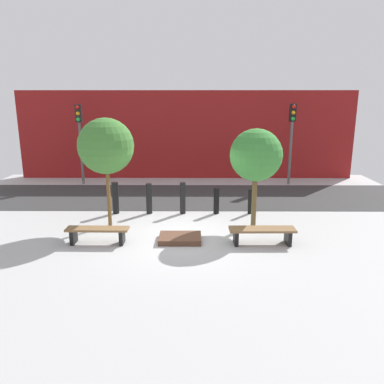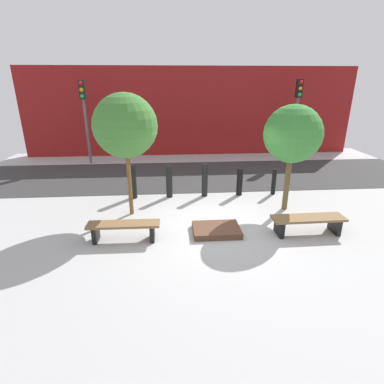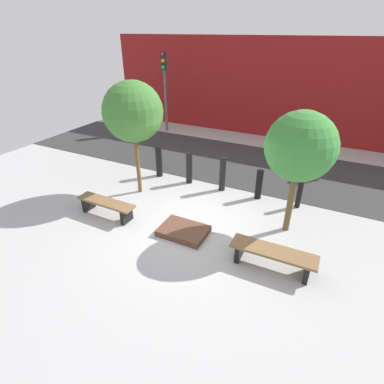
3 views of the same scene
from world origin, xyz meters
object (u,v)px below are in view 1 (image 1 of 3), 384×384
object	(u,v)px
bench_right	(262,233)
planter_bed	(180,238)
bollard_center	(183,198)
bollard_right	(216,201)
tree_behind_left_bench	(106,146)
bench_left	(98,232)
bollard_far_right	(250,201)
tree_behind_right_bench	(256,155)
traffic_light_mid_west	(292,129)
traffic_light_west	(80,130)
bollard_left	(149,199)
bollard_far_left	(115,198)

from	to	relation	value
bench_right	planter_bed	world-z (taller)	bench_right
bollard_center	bollard_right	bearing A→B (deg)	0.00
planter_bed	tree_behind_left_bench	bearing A→B (deg)	149.38
bench_left	bollard_far_right	xyz separation A→B (m)	(4.51, 2.75, 0.11)
tree_behind_right_bench	traffic_light_mid_west	world-z (taller)	traffic_light_mid_west
bollard_center	bench_left	bearing A→B (deg)	-128.92
bollard_center	tree_behind_right_bench	bearing A→B (deg)	-29.09
planter_bed	traffic_light_mid_west	world-z (taller)	traffic_light_mid_west
bollard_center	traffic_light_west	world-z (taller)	traffic_light_west
tree_behind_left_bench	traffic_light_west	world-z (taller)	traffic_light_west
bench_left	bollard_left	xyz separation A→B (m)	(1.08, 2.75, 0.21)
traffic_light_mid_west	bench_left	bearing A→B (deg)	-133.56
bollard_left	traffic_light_mid_west	world-z (taller)	traffic_light_mid_west
bollard_left	traffic_light_west	size ratio (longest dim) A/B	0.29
bollard_left	bollard_far_right	world-z (taller)	bollard_left
traffic_light_mid_west	traffic_light_west	bearing A→B (deg)	-180.00
bollard_left	traffic_light_mid_west	bearing A→B (deg)	37.81
bollard_center	traffic_light_mid_west	bearing A→B (deg)	43.95
planter_bed	bollard_far_left	size ratio (longest dim) A/B	1.06
tree_behind_left_bench	traffic_light_mid_west	xyz separation A→B (m)	(6.95, 5.80, 0.04)
bollard_center	bench_right	bearing A→B (deg)	-51.08
bollard_far_left	tree_behind_left_bench	bearing A→B (deg)	-86.76
bollard_far_right	traffic_light_mid_west	world-z (taller)	traffic_light_mid_west
bench_right	planter_bed	size ratio (longest dim) A/B	1.54
bollard_right	traffic_light_mid_west	bearing A→B (deg)	51.83
tree_behind_left_bench	traffic_light_west	distance (m)	6.32
bench_right	bollard_right	world-z (taller)	bollard_right
bench_left	traffic_light_mid_west	bearing A→B (deg)	47.16
tree_behind_left_bench	bollard_left	world-z (taller)	tree_behind_left_bench
traffic_light_mid_west	bollard_center	bearing A→B (deg)	-136.05
bollard_left	traffic_light_west	bearing A→B (deg)	128.17
bollard_left	traffic_light_mid_west	xyz separation A→B (m)	(5.88, 4.56, 1.98)
bollard_far_left	bollard_left	bearing A→B (deg)	0.00
bollard_left	tree_behind_right_bench	bearing A→B (deg)	-20.16
tree_behind_right_bench	bollard_center	size ratio (longest dim) A/B	2.74
planter_bed	bollard_far_left	world-z (taller)	bollard_far_left
tree_behind_right_bench	traffic_light_mid_west	bearing A→B (deg)	66.60
bollard_far_right	traffic_light_west	size ratio (longest dim) A/B	0.24
bollard_left	bench_right	bearing A→B (deg)	-39.25
tree_behind_right_bench	bollard_left	bearing A→B (deg)	159.84
tree_behind_left_bench	tree_behind_right_bench	xyz separation A→B (m)	(4.44, 0.00, -0.27)
bollard_center	traffic_light_mid_west	world-z (taller)	traffic_light_mid_west
bench_left	tree_behind_right_bench	xyz separation A→B (m)	(4.44, 1.52, 1.87)
traffic_light_west	bollard_far_right	bearing A→B (deg)	-33.00
tree_behind_right_bench	bollard_far_right	xyz separation A→B (m)	(0.07, 1.24, -1.76)
bench_left	bollard_far_left	size ratio (longest dim) A/B	1.55
bench_right	tree_behind_right_bench	xyz separation A→B (m)	(0.00, 1.52, 1.87)
bollard_right	bollard_far_right	world-z (taller)	bollard_right
bollard_far_left	traffic_light_west	world-z (taller)	traffic_light_west
bench_left	bollard_center	distance (m)	3.54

